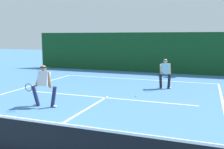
# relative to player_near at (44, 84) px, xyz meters

# --- Properties ---
(court_line_baseline_far) EXTENTS (9.70, 0.10, 0.01)m
(court_line_baseline_far) POSITION_rel_player_near_xyz_m (1.68, 7.50, -0.89)
(court_line_baseline_far) COLOR white
(court_line_baseline_far) RESTS_ON ground_plane
(court_line_service) EXTENTS (7.90, 0.10, 0.01)m
(court_line_service) POSITION_rel_player_near_xyz_m (1.68, 2.17, -0.89)
(court_line_service) COLOR white
(court_line_service) RESTS_ON ground_plane
(court_line_centre) EXTENTS (0.10, 6.40, 0.01)m
(court_line_centre) POSITION_rel_player_near_xyz_m (1.68, -0.78, -0.89)
(court_line_centre) COLOR white
(court_line_centre) RESTS_ON ground_plane
(tennis_net) EXTENTS (10.63, 0.09, 1.07)m
(tennis_net) POSITION_rel_player_near_xyz_m (1.68, -3.98, -0.37)
(tennis_net) COLOR #1E4723
(tennis_net) RESTS_ON ground_plane
(player_near) EXTENTS (1.11, 0.84, 1.62)m
(player_near) POSITION_rel_player_near_xyz_m (0.00, 0.00, 0.00)
(player_near) COLOR #1E234C
(player_near) RESTS_ON ground_plane
(player_far) EXTENTS (0.70, 0.88, 1.56)m
(player_far) POSITION_rel_player_near_xyz_m (3.83, 5.10, -0.04)
(player_far) COLOR black
(player_far) RESTS_ON ground_plane
(tennis_ball_extra) EXTENTS (0.07, 0.07, 0.07)m
(tennis_ball_extra) POSITION_rel_player_near_xyz_m (2.89, 2.90, -0.86)
(tennis_ball_extra) COLOR #D1E033
(tennis_ball_extra) RESTS_ON ground_plane
(back_fence_windscreen) EXTENTS (18.85, 0.12, 3.00)m
(back_fence_windscreen) POSITION_rel_player_near_xyz_m (1.68, 10.92, 0.61)
(back_fence_windscreen) COLOR #113F1C
(back_fence_windscreen) RESTS_ON ground_plane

